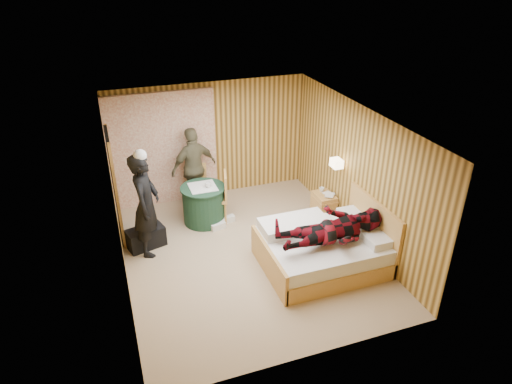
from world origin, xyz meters
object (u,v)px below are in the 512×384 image
object	(u,v)px
nightstand	(324,205)
man_on_bed	(333,222)
chair_far	(197,182)
round_table	(204,204)
duffel_bag	(146,238)
wall_lamp	(337,163)
woman_standing	(146,205)
bed	(323,248)
man_at_table	(194,168)
chair_near	(220,194)

from	to	relation	value
nightstand	man_on_bed	distance (m)	1.96
chair_far	round_table	bearing A→B (deg)	-75.75
nightstand	man_on_bed	world-z (taller)	man_on_bed
duffel_bag	wall_lamp	bearing A→B (deg)	-21.71
wall_lamp	chair_far	size ratio (longest dim) A/B	0.28
chair_far	woman_standing	distance (m)	1.85
bed	nightstand	xyz separation A→B (m)	(0.75, 1.45, -0.05)
round_table	man_on_bed	world-z (taller)	man_on_bed
woman_standing	man_at_table	size ratio (longest dim) A/B	1.10
nightstand	chair_far	size ratio (longest dim) A/B	0.55
chair_far	duffel_bag	xyz separation A→B (m)	(-1.24, -1.21, -0.35)
bed	duffel_bag	xyz separation A→B (m)	(-2.79, 1.54, -0.12)
wall_lamp	bed	bearing A→B (deg)	-124.64
chair_far	nightstand	bearing A→B (deg)	-13.18
round_table	duffel_bag	bearing A→B (deg)	-156.93
wall_lamp	man_at_table	bearing A→B (deg)	145.49
bed	woman_standing	xyz separation A→B (m)	(-2.73, 1.37, 0.63)
nightstand	duffel_bag	distance (m)	3.55
nightstand	duffel_bag	world-z (taller)	nightstand
bed	chair_near	xyz separation A→B (m)	(-1.26, 2.01, 0.28)
man_at_table	wall_lamp	bearing A→B (deg)	129.33
chair_far	woman_standing	xyz separation A→B (m)	(-1.17, -1.38, 0.41)
duffel_bag	woman_standing	world-z (taller)	woman_standing
chair_far	chair_near	xyz separation A→B (m)	(0.30, -0.74, 0.05)
round_table	chair_far	world-z (taller)	chair_far
bed	woman_standing	bearing A→B (deg)	153.31
wall_lamp	man_on_bed	xyz separation A→B (m)	(-0.77, -1.38, -0.33)
chair_near	duffel_bag	bearing A→B (deg)	-58.55
wall_lamp	duffel_bag	size ratio (longest dim) A/B	0.39
chair_far	man_on_bed	distance (m)	3.39
woman_standing	man_on_bed	size ratio (longest dim) A/B	1.07
nightstand	duffel_bag	size ratio (longest dim) A/B	0.78
chair_far	wall_lamp	bearing A→B (deg)	-17.90
round_table	man_on_bed	distance (m)	2.85
nightstand	man_at_table	bearing A→B (deg)	150.10
bed	woman_standing	world-z (taller)	woman_standing
chair_far	duffel_bag	size ratio (longest dim) A/B	1.40
nightstand	man_at_table	distance (m)	2.76
man_at_table	man_on_bed	size ratio (longest dim) A/B	0.97
woman_standing	man_on_bed	xyz separation A→B (m)	(2.75, -1.60, 0.02)
round_table	man_at_table	xyz separation A→B (m)	(0.00, 0.73, 0.47)
chair_near	duffel_bag	size ratio (longest dim) A/B	1.54
duffel_bag	man_on_bed	world-z (taller)	man_on_bed
duffel_bag	man_at_table	size ratio (longest dim) A/B	0.38
bed	chair_near	world-z (taller)	bed
man_on_bed	nightstand	bearing A→B (deg)	66.46
nightstand	round_table	world-z (taller)	round_table
nightstand	chair_near	xyz separation A→B (m)	(-2.01, 0.56, 0.33)
man_on_bed	woman_standing	bearing A→B (deg)	149.85
nightstand	chair_far	bearing A→B (deg)	150.68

